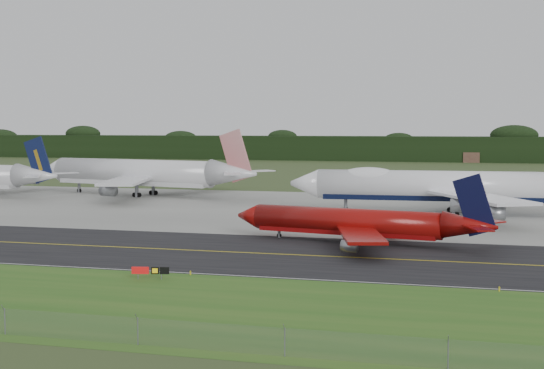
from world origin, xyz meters
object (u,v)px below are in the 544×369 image
(jet_red_737, at_px, (360,223))
(jet_star_tail, at_px, (144,174))
(taxiway_sign, at_px, (150,271))
(jet_ba_747, at_px, (446,186))

(jet_red_737, distance_m, jet_star_tail, 87.35)
(taxiway_sign, bearing_deg, jet_ba_747, 67.38)
(jet_ba_747, distance_m, taxiway_sign, 79.41)
(jet_ba_747, relative_size, taxiway_sign, 15.12)
(jet_red_737, relative_size, taxiway_sign, 9.47)
(jet_star_tail, height_order, taxiway_sign, jet_star_tail)
(jet_star_tail, xyz_separation_m, taxiway_sign, (42.73, -93.72, -4.54))
(jet_ba_747, bearing_deg, taxiway_sign, -112.62)
(jet_red_737, xyz_separation_m, jet_star_tail, (-62.05, 61.42, 2.56))
(jet_red_737, relative_size, jet_star_tail, 0.64)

